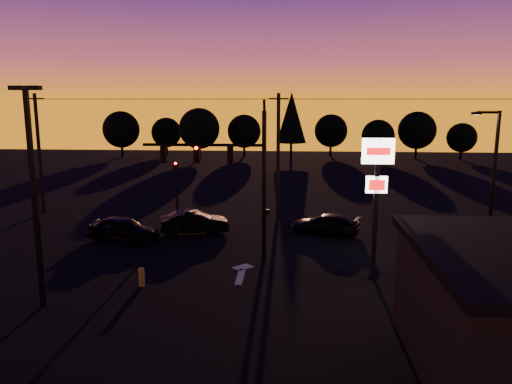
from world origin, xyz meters
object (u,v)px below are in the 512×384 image
(pylon_sign, at_px, (377,178))
(bollard, at_px, (142,277))
(secondary_signal, at_px, (176,183))
(car_mid, at_px, (194,222))
(streetlight, at_px, (492,177))
(car_left, at_px, (123,229))
(car_right, at_px, (325,224))
(suv_parked, at_px, (469,296))
(parking_lot_light, at_px, (33,183))
(traffic_signal_mast, at_px, (234,169))

(pylon_sign, relative_size, bollard, 7.94)
(secondary_signal, xyz_separation_m, car_mid, (1.73, -2.67, -2.13))
(streetlight, bearing_deg, pylon_sign, -149.92)
(streetlight, distance_m, car_mid, 17.88)
(car_left, bearing_deg, car_right, -62.40)
(suv_parked, bearing_deg, parking_lot_light, -173.48)
(car_mid, height_order, car_right, car_mid)
(traffic_signal_mast, distance_m, secondary_signal, 9.19)
(suv_parked, bearing_deg, bollard, 177.00)
(pylon_sign, bearing_deg, suv_parked, -50.61)
(car_left, xyz_separation_m, car_right, (12.46, 2.48, -0.11))
(car_mid, bearing_deg, traffic_signal_mast, -161.21)
(secondary_signal, relative_size, car_mid, 0.98)
(secondary_signal, xyz_separation_m, suv_parked, (15.23, -13.92, -2.16))
(traffic_signal_mast, height_order, bollard, traffic_signal_mast)
(traffic_signal_mast, distance_m, streetlight, 14.10)
(secondary_signal, height_order, car_right, secondary_signal)
(car_left, distance_m, suv_parked, 19.76)
(car_mid, distance_m, car_right, 8.45)
(streetlight, height_order, car_left, streetlight)
(car_mid, bearing_deg, pylon_sign, -139.99)
(secondary_signal, height_order, streetlight, streetlight)
(streetlight, bearing_deg, car_mid, 169.08)
(bollard, relative_size, car_right, 0.19)
(pylon_sign, height_order, bollard, pylon_sign)
(car_right, bearing_deg, bollard, -24.35)
(secondary_signal, distance_m, streetlight, 19.89)
(traffic_signal_mast, distance_m, suv_parked, 12.88)
(secondary_signal, relative_size, car_right, 0.97)
(car_left, relative_size, car_mid, 1.01)
(parking_lot_light, height_order, streetlight, parking_lot_light)
(car_left, bearing_deg, pylon_sign, -93.71)
(parking_lot_light, relative_size, bollard, 10.67)
(secondary_signal, xyz_separation_m, car_left, (-2.29, -4.77, -2.10))
(traffic_signal_mast, xyz_separation_m, pylon_sign, (7.10, -2.49, -0.02))
(secondary_signal, xyz_separation_m, streetlight, (18.91, -5.99, 1.56))
(bollard, bearing_deg, car_mid, 85.61)
(streetlight, xyz_separation_m, bollard, (-17.89, -6.02, -3.99))
(traffic_signal_mast, bearing_deg, streetlight, 6.14)
(streetlight, bearing_deg, parking_lot_light, -158.35)
(suv_parked, bearing_deg, car_left, 157.12)
(secondary_signal, xyz_separation_m, parking_lot_light, (-2.50, -14.49, 2.41))
(pylon_sign, bearing_deg, bollard, -169.61)
(secondary_signal, distance_m, car_left, 5.69)
(streetlight, bearing_deg, car_left, 176.73)
(parking_lot_light, height_order, pylon_sign, parking_lot_light)
(traffic_signal_mast, bearing_deg, car_right, 44.60)
(parking_lot_light, relative_size, car_right, 2.04)
(traffic_signal_mast, relative_size, car_left, 1.92)
(streetlight, xyz_separation_m, car_right, (-8.74, 3.69, -3.77))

